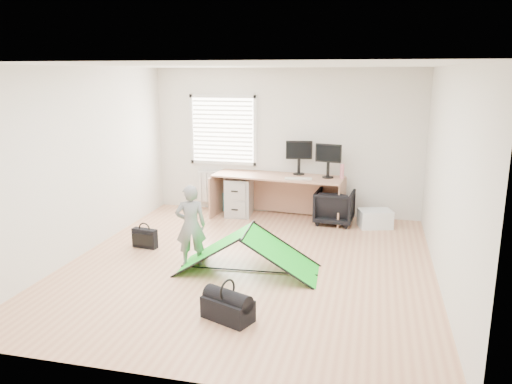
% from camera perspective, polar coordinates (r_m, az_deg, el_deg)
% --- Properties ---
extents(ground, '(5.50, 5.50, 0.00)m').
position_cam_1_polar(ground, '(7.04, -0.77, -8.29)').
color(ground, tan).
rests_on(ground, ground).
extents(back_wall, '(5.00, 0.02, 2.70)m').
position_cam_1_polar(back_wall, '(9.31, 3.40, 5.69)').
color(back_wall, silver).
rests_on(back_wall, ground).
extents(window, '(1.20, 0.06, 1.20)m').
position_cam_1_polar(window, '(9.53, -3.80, 7.08)').
color(window, silver).
rests_on(window, back_wall).
extents(radiator, '(1.00, 0.12, 0.60)m').
position_cam_1_polar(radiator, '(9.68, -3.77, 0.57)').
color(radiator, silver).
rests_on(radiator, back_wall).
extents(desk, '(2.41, 0.97, 0.80)m').
position_cam_1_polar(desk, '(9.09, 2.50, -0.59)').
color(desk, tan).
rests_on(desk, ground).
extents(filing_cabinet, '(0.51, 0.65, 0.71)m').
position_cam_1_polar(filing_cabinet, '(9.33, -1.92, -0.49)').
color(filing_cabinet, '#ADB1B3').
rests_on(filing_cabinet, ground).
extents(monitor_left, '(0.49, 0.19, 0.45)m').
position_cam_1_polar(monitor_left, '(9.09, 4.93, 3.42)').
color(monitor_left, black).
rests_on(monitor_left, desk).
extents(monitor_right, '(0.47, 0.19, 0.44)m').
position_cam_1_polar(monitor_right, '(8.86, 8.25, 3.02)').
color(monitor_right, black).
rests_on(monitor_right, desk).
extents(keyboard, '(0.49, 0.24, 0.02)m').
position_cam_1_polar(keyboard, '(8.71, 4.87, 1.53)').
color(keyboard, beige).
rests_on(keyboard, desk).
extents(thermos, '(0.09, 0.09, 0.26)m').
position_cam_1_polar(thermos, '(8.85, 9.81, 2.34)').
color(thermos, '#C76F7B').
rests_on(thermos, desk).
extents(office_chair, '(0.70, 0.72, 0.61)m').
position_cam_1_polar(office_chair, '(8.91, 8.96, -1.68)').
color(office_chair, black).
rests_on(office_chair, ground).
extents(person, '(0.49, 0.41, 1.14)m').
position_cam_1_polar(person, '(6.90, -7.47, -3.81)').
color(person, slate).
rests_on(person, ground).
extents(kite, '(1.92, 0.94, 0.58)m').
position_cam_1_polar(kite, '(6.70, -0.94, -6.78)').
color(kite, '#14D822').
rests_on(kite, ground).
extents(storage_crate, '(0.63, 0.52, 0.30)m').
position_cam_1_polar(storage_crate, '(8.87, 13.45, -2.98)').
color(storage_crate, white).
rests_on(storage_crate, ground).
extents(tote_bag, '(0.32, 0.19, 0.35)m').
position_cam_1_polar(tote_bag, '(9.69, -3.45, -1.07)').
color(tote_bag, teal).
rests_on(tote_bag, ground).
extents(laptop_bag, '(0.41, 0.18, 0.30)m').
position_cam_1_polar(laptop_bag, '(7.83, -12.59, -5.18)').
color(laptop_bag, black).
rests_on(laptop_bag, ground).
extents(white_box, '(0.12, 0.12, 0.11)m').
position_cam_1_polar(white_box, '(7.34, -6.00, -6.99)').
color(white_box, silver).
rests_on(white_box, ground).
extents(duffel_bag, '(0.62, 0.47, 0.24)m').
position_cam_1_polar(duffel_bag, '(5.55, -3.25, -13.21)').
color(duffel_bag, black).
rests_on(duffel_bag, ground).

